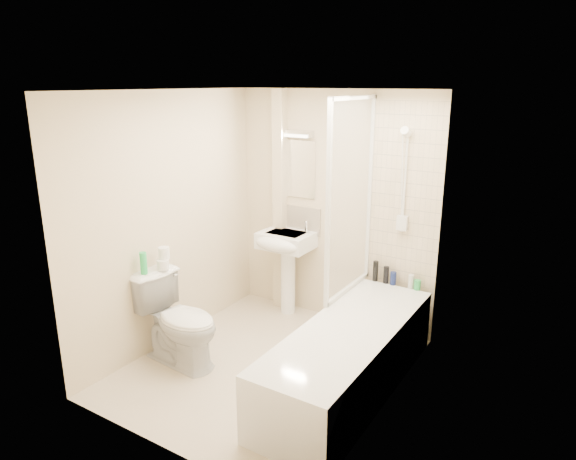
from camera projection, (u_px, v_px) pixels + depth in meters
The scene contains 24 objects.
floor at pixel (267, 367), 4.60m from camera, with size 2.50×2.50×0.00m, color beige.
wall_back at pixel (334, 209), 5.28m from camera, with size 2.20×0.02×2.40m, color beige.
wall_left at pixel (169, 221), 4.82m from camera, with size 0.02×2.50×2.40m, color beige.
wall_right at pixel (391, 263), 3.70m from camera, with size 0.02×2.50×2.40m, color beige.
ceiling at pixel (263, 90), 3.93m from camera, with size 2.20×2.50×0.02m, color white.
tile_back at pixel (405, 196), 4.83m from camera, with size 0.70×0.01×1.75m, color beige.
tile_right at pixel (396, 230), 3.73m from camera, with size 0.01×2.10×1.75m, color beige.
pipe_boxing at pixel (280, 203), 5.55m from camera, with size 0.12×0.12×2.40m, color beige.
splashback at pixel (296, 219), 5.55m from camera, with size 0.60×0.01×0.30m, color beige.
mirror at pixel (296, 169), 5.39m from camera, with size 0.46×0.01×0.60m, color white.
strip_light at pixel (295, 133), 5.27m from camera, with size 0.42×0.07×0.07m, color silver.
bathtub at pixel (348, 357), 4.21m from camera, with size 0.70×2.10×0.55m.
shower_screen at pixel (351, 198), 4.64m from camera, with size 0.04×0.92×1.80m.
shower_fixture at pixel (404, 184), 4.76m from camera, with size 0.10×0.16×0.99m.
pedestal_sink at pixel (285, 250), 5.44m from camera, with size 0.55×0.50×1.06m.
bottle_black_a at pixel (375, 271), 5.09m from camera, with size 0.05×0.05×0.20m, color black.
bottle_black_b at pixel (386, 275), 5.04m from camera, with size 0.05×0.05×0.17m, color black.
bottle_blue at pixel (393, 278), 5.01m from camera, with size 0.06×0.06×0.13m, color navy.
bottle_white_b at pixel (411, 282), 4.92m from camera, with size 0.05×0.05×0.14m, color silver.
bottle_green at pixel (417, 285), 4.89m from camera, with size 0.06×0.06×0.10m, color green.
toilet at pixel (179, 320), 4.58m from camera, with size 0.85×0.53×0.83m, color white.
toilet_roll_lower at pixel (163, 264), 4.63m from camera, with size 0.11×0.11×0.09m, color white.
toilet_roll_upper at pixel (164, 253), 4.64m from camera, with size 0.10×0.10×0.11m, color white.
green_bottle at pixel (144, 263), 4.51m from camera, with size 0.06×0.06×0.20m, color #29C45A.
Camera 1 is at (2.32, -3.35, 2.46)m, focal length 32.00 mm.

